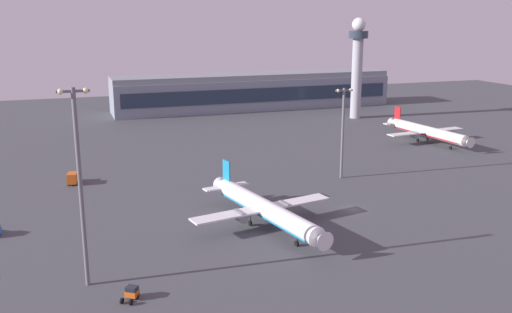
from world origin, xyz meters
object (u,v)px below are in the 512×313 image
object	(u,v)px
catering_truck	(73,178)
control_tower	(357,61)
apron_light_central	(80,178)
apron_light_west	(343,127)
pushback_tug	(132,293)
airplane_far_stand	(264,208)
airplane_mid_apron	(427,132)

from	to	relation	value
catering_truck	control_tower	bearing A→B (deg)	38.03
control_tower	apron_light_central	distance (m)	169.30
control_tower	catering_truck	size ratio (longest dim) A/B	6.97
apron_light_central	apron_light_west	size ratio (longest dim) A/B	1.33
control_tower	pushback_tug	bearing A→B (deg)	-130.22
pushback_tug	apron_light_central	bearing A→B (deg)	165.35
control_tower	catering_truck	world-z (taller)	control_tower
apron_light_central	airplane_far_stand	bearing A→B (deg)	22.94
airplane_far_stand	apron_light_central	size ratio (longest dim) A/B	1.26
airplane_far_stand	airplane_mid_apron	bearing A→B (deg)	-156.02
control_tower	pushback_tug	distance (m)	172.00
catering_truck	apron_light_central	distance (m)	62.51
airplane_far_stand	airplane_mid_apron	xyz separation A→B (m)	(79.89, 56.88, -0.14)
pushback_tug	apron_light_west	xyz separation A→B (m)	(61.52, 49.54, 12.79)
airplane_mid_apron	airplane_far_stand	bearing A→B (deg)	29.25
control_tower	catering_truck	xyz separation A→B (m)	(-116.57, -62.67, -22.33)
airplane_mid_apron	pushback_tug	size ratio (longest dim) A/B	11.05
airplane_far_stand	catering_truck	world-z (taller)	airplane_far_stand
airplane_mid_apron	pushback_tug	xyz separation A→B (m)	(-109.53, -79.16, -2.73)
control_tower	apron_light_west	world-z (taller)	control_tower
airplane_far_stand	apron_light_west	world-z (taller)	apron_light_west
pushback_tug	apron_light_west	world-z (taller)	apron_light_west
airplane_far_stand	pushback_tug	distance (m)	37.19
apron_light_central	airplane_mid_apron	bearing A→B (deg)	31.91
airplane_far_stand	apron_light_west	size ratio (longest dim) A/B	1.68
airplane_far_stand	pushback_tug	xyz separation A→B (m)	(-29.64, -22.28, -2.87)
control_tower	pushback_tug	size ratio (longest dim) A/B	11.71
airplane_mid_apron	catering_truck	world-z (taller)	airplane_mid_apron
catering_truck	pushback_tug	distance (m)	67.82
apron_light_west	apron_light_central	bearing A→B (deg)	-147.91
airplane_mid_apron	apron_light_west	size ratio (longest dim) A/B	1.63
control_tower	pushback_tug	xyz separation A→B (m)	(-110.07, -130.17, -22.84)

